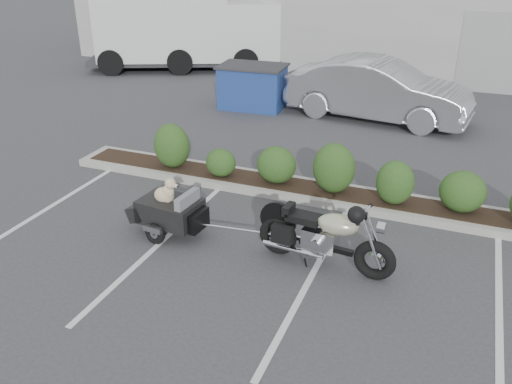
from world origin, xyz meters
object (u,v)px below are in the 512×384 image
at_px(motorcycle, 324,237).
at_px(pet_trailer, 169,210).
at_px(sedan, 378,90).
at_px(delivery_truck, 186,25).
at_px(dumpster, 253,86).

bearing_deg(motorcycle, pet_trailer, -174.97).
relative_size(sedan, delivery_truck, 0.65).
relative_size(motorcycle, delivery_truck, 0.29).
bearing_deg(delivery_truck, motorcycle, -77.17).
relative_size(motorcycle, sedan, 0.45).
xyz_separation_m(motorcycle, sedan, (-0.63, 7.99, 0.32)).
distance_m(motorcycle, pet_trailer, 2.78).
relative_size(motorcycle, dumpster, 1.11).
bearing_deg(delivery_truck, sedan, -49.13).
bearing_deg(dumpster, pet_trailer, -82.40).
bearing_deg(sedan, motorcycle, -168.33).
relative_size(pet_trailer, sedan, 0.36).
height_order(pet_trailer, delivery_truck, delivery_truck).
distance_m(sedan, dumpster, 3.73).
bearing_deg(pet_trailer, sedan, 80.44).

